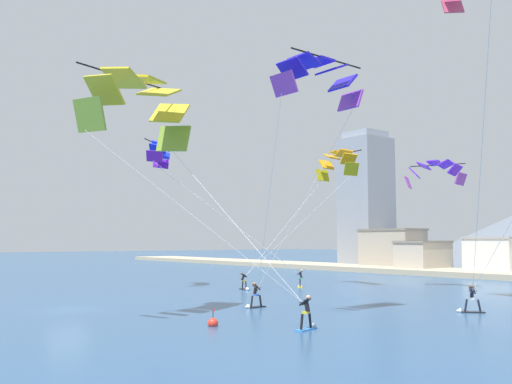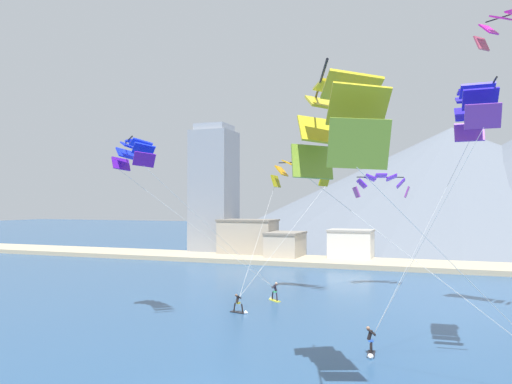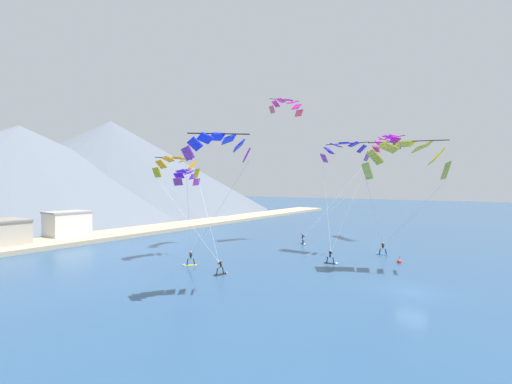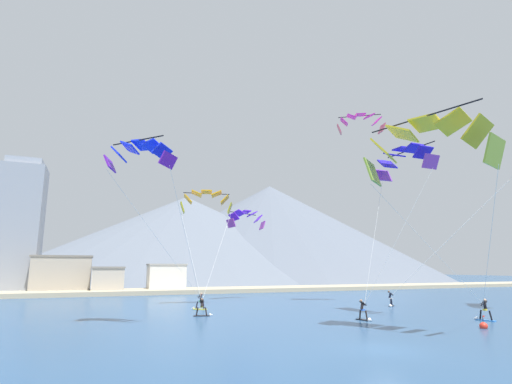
# 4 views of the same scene
# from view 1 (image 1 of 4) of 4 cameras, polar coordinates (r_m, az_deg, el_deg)

# --- Properties ---
(ground_plane) EXTENTS (400.00, 400.00, 0.00)m
(ground_plane) POSITION_cam_1_polar(r_m,az_deg,el_deg) (39.76, -18.29, -11.13)
(ground_plane) COLOR navy
(kitesurfer_near_lead) EXTENTS (1.79, 0.80, 1.67)m
(kitesurfer_near_lead) POSITION_cam_1_polar(r_m,az_deg,el_deg) (52.97, -1.13, -9.24)
(kitesurfer_near_lead) COLOR black
(kitesurfer_near_lead) RESTS_ON ground
(kitesurfer_near_trail) EXTENTS (0.59, 1.77, 1.77)m
(kitesurfer_near_trail) POSITION_cam_1_polar(r_m,az_deg,el_deg) (38.97, -0.24, -10.73)
(kitesurfer_near_trail) COLOR black
(kitesurfer_near_trail) RESTS_ON ground
(kitesurfer_mid_center) EXTENTS (1.56, 1.46, 1.81)m
(kitesurfer_mid_center) POSITION_cam_1_polar(r_m,az_deg,el_deg) (38.80, 20.53, -10.39)
(kitesurfer_mid_center) COLOR black
(kitesurfer_mid_center) RESTS_ON ground
(kitesurfer_far_left) EXTENTS (1.56, 1.46, 1.80)m
(kitesurfer_far_left) POSITION_cam_1_polar(r_m,az_deg,el_deg) (56.05, 4.45, -8.91)
(kitesurfer_far_left) COLOR yellow
(kitesurfer_far_left) RESTS_ON ground
(kitesurfer_far_right) EXTENTS (0.85, 1.78, 1.83)m
(kitesurfer_far_right) POSITION_cam_1_polar(r_m,az_deg,el_deg) (29.70, 5.25, -12.44)
(kitesurfer_far_right) COLOR #337FDB
(kitesurfer_far_right) RESTS_ON ground
(parafoil_kite_near_lead) EXTENTS (6.33, 10.91, 12.22)m
(parafoil_kite_near_lead) POSITION_cam_1_polar(r_m,az_deg,el_deg) (57.92, 8.10, 2.99)
(parafoil_kite_near_lead) COLOR #A59E10
(parafoil_kite_near_trail) EXTENTS (6.76, 6.73, 14.31)m
(parafoil_kite_near_trail) POSITION_cam_1_polar(r_m,az_deg,el_deg) (36.14, 6.26, 11.42)
(parafoil_kite_near_trail) COLOR purple
(parafoil_kite_far_left) EXTENTS (10.41, 13.38, 12.71)m
(parafoil_kite_far_left) POSITION_cam_1_polar(r_m,az_deg,el_deg) (56.35, -9.51, 3.93)
(parafoil_kite_far_left) COLOR #6119A8
(parafoil_kite_far_right) EXTENTS (12.41, 8.98, 13.11)m
(parafoil_kite_far_right) POSITION_cam_1_polar(r_m,az_deg,el_deg) (35.58, -11.54, 8.86)
(parafoil_kite_far_right) COLOR olive
(parafoil_kite_distant_low_drift) EXTENTS (5.88, 3.43, 2.61)m
(parafoil_kite_distant_low_drift) POSITION_cam_1_polar(r_m,az_deg,el_deg) (57.73, 17.41, 2.03)
(parafoil_kite_distant_low_drift) COLOR purple
(race_marker_buoy) EXTENTS (0.56, 0.56, 1.02)m
(race_marker_buoy) POSITION_cam_1_polar(r_m,az_deg,el_deg) (30.85, -4.33, -12.95)
(race_marker_buoy) COLOR red
(race_marker_buoy) RESTS_ON ground
(shoreline_strip) EXTENTS (180.00, 10.00, 0.70)m
(shoreline_strip) POSITION_cam_1_polar(r_m,az_deg,el_deg) (76.45, 23.25, -7.61)
(shoreline_strip) COLOR tan
(shoreline_strip) RESTS_ON ground
(shore_building_harbour_front) EXTENTS (9.45, 5.73, 6.35)m
(shore_building_harbour_front) POSITION_cam_1_polar(r_m,az_deg,el_deg) (90.96, 13.48, -5.59)
(shore_building_harbour_front) COLOR #A89E8E
(shore_building_harbour_front) RESTS_ON ground
(shore_building_promenade_mid) EXTENTS (5.23, 7.25, 4.51)m
(shore_building_promenade_mid) POSITION_cam_1_polar(r_m,az_deg,el_deg) (84.85, 16.38, -6.21)
(shore_building_promenade_mid) COLOR #B7AD9E
(shore_building_promenade_mid) RESTS_ON ground
(shore_building_quay_east) EXTENTS (6.73, 5.24, 5.02)m
(shore_building_quay_east) POSITION_cam_1_polar(r_m,az_deg,el_deg) (80.57, 22.82, -5.92)
(shore_building_quay_east) COLOR silver
(shore_building_quay_east) RESTS_ON ground
(highrise_tower) EXTENTS (7.00, 7.00, 23.00)m
(highrise_tower) POSITION_cam_1_polar(r_m,az_deg,el_deg) (98.10, 10.95, -0.84)
(highrise_tower) COLOR gray
(highrise_tower) RESTS_ON ground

